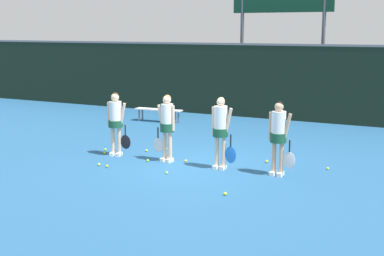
{
  "coord_description": "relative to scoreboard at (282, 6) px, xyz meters",
  "views": [
    {
      "loc": [
        5.71,
        -11.63,
        3.35
      ],
      "look_at": [
        -0.06,
        -0.05,
        0.94
      ],
      "focal_mm": 50.0,
      "sensor_mm": 36.0,
      "label": 1
    }
  ],
  "objects": [
    {
      "name": "ground_plane",
      "position": [
        0.57,
        -8.79,
        -4.19
      ],
      "size": [
        140.0,
        140.0,
        0.0
      ],
      "primitive_type": "plane",
      "color": "#235684"
    },
    {
      "name": "fence_windscreen",
      "position": [
        0.57,
        -1.33,
        -2.77
      ],
      "size": [
        60.0,
        0.08,
        2.81
      ],
      "color": "black",
      "rests_on": "ground_plane"
    },
    {
      "name": "scoreboard",
      "position": [
        0.0,
        0.0,
        0.0
      ],
      "size": [
        3.98,
        0.15,
        5.33
      ],
      "color": "#515156",
      "rests_on": "ground_plane"
    },
    {
      "name": "bench_courtside",
      "position": [
        -3.37,
        -3.77,
        -3.79
      ],
      "size": [
        1.81,
        0.46,
        0.47
      ],
      "rotation": [
        0.0,
        0.0,
        0.06
      ],
      "color": "silver",
      "rests_on": "ground_plane"
    },
    {
      "name": "player_0",
      "position": [
        -1.74,
        -8.84,
        -3.19
      ],
      "size": [
        0.68,
        0.38,
        1.69
      ],
      "rotation": [
        0.0,
        0.0,
        0.14
      ],
      "color": "beige",
      "rests_on": "ground_plane"
    },
    {
      "name": "player_1",
      "position": [
        -0.21,
        -8.81,
        -3.18
      ],
      "size": [
        0.63,
        0.35,
        1.72
      ],
      "rotation": [
        0.0,
        0.0,
        -0.1
      ],
      "color": "beige",
      "rests_on": "ground_plane"
    },
    {
      "name": "player_2",
      "position": [
        1.31,
        -8.88,
        -3.17
      ],
      "size": [
        0.65,
        0.37,
        1.75
      ],
      "rotation": [
        0.0,
        0.0,
        -0.02
      ],
      "color": "beige",
      "rests_on": "ground_plane"
    },
    {
      "name": "player_3",
      "position": [
        2.72,
        -8.82,
        -3.17
      ],
      "size": [
        0.66,
        0.38,
        1.72
      ],
      "rotation": [
        0.0,
        0.0,
        -0.06
      ],
      "color": "tan",
      "rests_on": "ground_plane"
    },
    {
      "name": "tennis_ball_0",
      "position": [
        0.25,
        -8.67,
        -4.16
      ],
      "size": [
        0.07,
        0.07,
        0.07
      ],
      "primitive_type": "sphere",
      "color": "#CCE033",
      "rests_on": "ground_plane"
    },
    {
      "name": "tennis_ball_1",
      "position": [
        -0.88,
        -7.67,
        -4.16
      ],
      "size": [
        0.07,
        0.07,
        0.07
      ],
      "primitive_type": "sphere",
      "color": "#CCE033",
      "rests_on": "ground_plane"
    },
    {
      "name": "tennis_ball_2",
      "position": [
        -2.12,
        -8.85,
        -4.16
      ],
      "size": [
        0.06,
        0.06,
        0.06
      ],
      "primitive_type": "sphere",
      "color": "#CCE033",
      "rests_on": "ground_plane"
    },
    {
      "name": "tennis_ball_3",
      "position": [
        2.23,
        -10.76,
        -4.16
      ],
      "size": [
        0.07,
        0.07,
        0.07
      ],
      "primitive_type": "sphere",
      "color": "#CCE033",
      "rests_on": "ground_plane"
    },
    {
      "name": "tennis_ball_4",
      "position": [
        0.37,
        -9.88,
        -4.16
      ],
      "size": [
        0.07,
        0.07,
        0.07
      ],
      "primitive_type": "sphere",
      "color": "#CCE033",
      "rests_on": "ground_plane"
    },
    {
      "name": "tennis_ball_5",
      "position": [
        -1.51,
        -9.95,
        -4.16
      ],
      "size": [
        0.07,
        0.07,
        0.07
      ],
      "primitive_type": "sphere",
      "color": "#CCE033",
      "rests_on": "ground_plane"
    },
    {
      "name": "tennis_ball_6",
      "position": [
        3.66,
        -7.81,
        -4.16
      ],
      "size": [
        0.07,
        0.07,
        0.07
      ],
      "primitive_type": "sphere",
      "color": "#CCE033",
      "rests_on": "ground_plane"
    },
    {
      "name": "tennis_ball_7",
      "position": [
        -1.24,
        -9.99,
        -4.16
      ],
      "size": [
        0.07,
        0.07,
        0.07
      ],
      "primitive_type": "sphere",
      "color": "#CCE033",
      "rests_on": "ground_plane"
    },
    {
      "name": "tennis_ball_8",
      "position": [
        -1.26,
        -8.11,
        -4.16
      ],
      "size": [
        0.07,
        0.07,
        0.07
      ],
      "primitive_type": "sphere",
      "color": "#CCE033",
      "rests_on": "ground_plane"
    },
    {
      "name": "tennis_ball_9",
      "position": [
        2.12,
        -7.81,
        -4.16
      ],
      "size": [
        0.07,
        0.07,
        0.07
      ],
      "primitive_type": "sphere",
      "color": "#CCE033",
      "rests_on": "ground_plane"
    },
    {
      "name": "tennis_ball_10",
      "position": [
        -0.64,
        -9.06,
        -4.16
      ],
      "size": [
        0.07,
        0.07,
        0.07
      ],
      "primitive_type": "sphere",
      "color": "#CCE033",
      "rests_on": "ground_plane"
    },
    {
      "name": "tennis_ball_11",
      "position": [
        -2.35,
        -8.52,
        -4.16
      ],
      "size": [
        0.07,
        0.07,
        0.07
      ],
      "primitive_type": "sphere",
      "color": "#CCE033",
      "rests_on": "ground_plane"
    }
  ]
}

